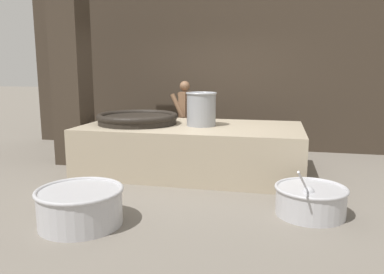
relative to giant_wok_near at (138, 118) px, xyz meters
The scene contains 9 objects.
ground_plane 1.29m from the giant_wok_near, ahead, with size 60.00×60.00×0.00m, color slate.
back_wall 2.74m from the giant_wok_near, 66.97° to the left, with size 8.53×0.24×4.40m, color #382D23.
support_pillar 1.86m from the giant_wok_near, behind, with size 0.53×0.53×4.40m, color #382D23.
hearth_platform 1.06m from the giant_wok_near, ahead, with size 3.55×1.85×0.78m.
giant_wok_near is the anchor object (origin of this frame).
stock_pot 1.11m from the giant_wok_near, ahead, with size 0.50×0.50×0.54m.
cook 1.52m from the giant_wok_near, 72.39° to the left, with size 0.35×0.54×1.47m.
prep_bowl_vegetables 3.20m from the giant_wok_near, 29.59° to the right, with size 0.84×1.06×0.69m.
prep_bowl_meat 2.49m from the giant_wok_near, 84.27° to the right, with size 0.95×0.95×0.41m.
Camera 1 is at (1.36, -5.94, 1.66)m, focal length 35.00 mm.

